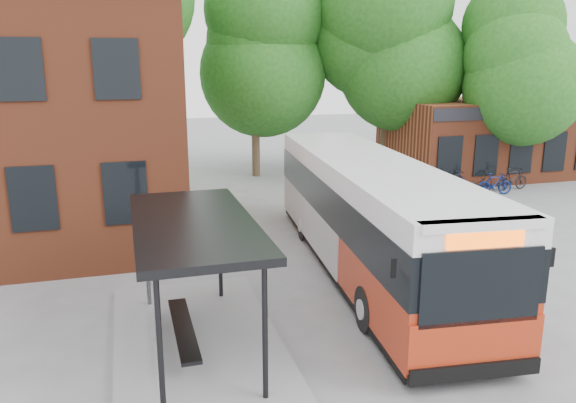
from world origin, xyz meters
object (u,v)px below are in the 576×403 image
object	(u,v)px
bicycle_1	(432,190)
bicycle_2	(431,185)
bicycle_3	(455,181)
bicycle_7	(512,179)
bicycle_5	(495,184)
bus_shelter	(196,285)
city_bus	(368,216)
bicycle_4	(476,185)

from	to	relation	value
bicycle_1	bicycle_2	distance (m)	1.43
bicycle_1	bicycle_3	size ratio (longest dim) A/B	0.96
bicycle_7	bicycle_5	bearing A→B (deg)	107.33
bus_shelter	bicycle_3	size ratio (longest dim) A/B	4.19
city_bus	bicycle_3	xyz separation A→B (m)	(8.23, 8.27, -1.14)
bus_shelter	bicycle_5	size ratio (longest dim) A/B	4.11
bicycle_5	bicycle_7	world-z (taller)	bicycle_7
bicycle_4	city_bus	bearing A→B (deg)	116.99
bus_shelter	bicycle_5	world-z (taller)	bus_shelter
bicycle_1	bicycle_7	distance (m)	4.86
bicycle_2	bicycle_4	size ratio (longest dim) A/B	1.02
bicycle_5	bicycle_2	bearing A→B (deg)	76.20
bicycle_5	bicycle_1	bearing A→B (deg)	101.18
bus_shelter	bicycle_5	bearing A→B (deg)	34.98
bicycle_3	bicycle_2	bearing A→B (deg)	68.82
bicycle_4	bicycle_5	world-z (taller)	bicycle_5
bicycle_1	bicycle_3	distance (m)	2.31
bus_shelter	bicycle_7	bearing A→B (deg)	34.06
bus_shelter	bicycle_3	distance (m)	17.89
bicycle_1	bicycle_4	distance (m)	2.64
bicycle_1	bicycle_2	bearing A→B (deg)	-6.87
bicycle_2	bicycle_3	world-z (taller)	bicycle_3
bicycle_3	bicycle_7	xyz separation A→B (m)	(2.86, -0.43, 0.04)
bicycle_4	bicycle_7	distance (m)	2.23
city_bus	bicycle_3	world-z (taller)	city_bus
bicycle_4	bicycle_7	bearing A→B (deg)	-95.79
bicycle_1	bicycle_5	xyz separation A→B (m)	(3.36, 0.21, 0.03)
city_bus	bicycle_2	world-z (taller)	city_bus
bicycle_2	bus_shelter	bearing A→B (deg)	151.21
bicycle_1	bicycle_7	world-z (taller)	bicycle_7
bicycle_5	bus_shelter	bearing A→B (deg)	132.51
city_bus	bus_shelter	bearing A→B (deg)	-142.49
bus_shelter	bicycle_1	bearing A→B (deg)	41.44
bicycle_5	bicycle_7	bearing A→B (deg)	-59.44
bicycle_3	bicycle_7	size ratio (longest dim) A/B	0.93
bicycle_3	bicycle_4	world-z (taller)	bicycle_3
bicycle_2	bicycle_5	bearing A→B (deg)	-93.30
city_bus	bicycle_4	world-z (taller)	city_bus
city_bus	bicycle_7	xyz separation A→B (m)	(11.08, 7.83, -1.10)
bicycle_3	bicycle_7	distance (m)	2.89
bus_shelter	bicycle_7	world-z (taller)	bus_shelter
bus_shelter	bicycle_4	bearing A→B (deg)	37.23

